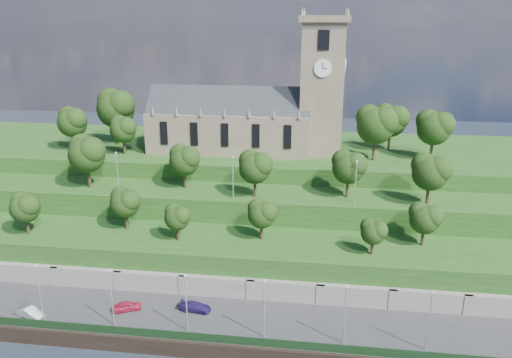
# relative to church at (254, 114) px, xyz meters

# --- Properties ---
(ground) EXTENTS (320.00, 320.00, 0.00)m
(ground) POSITION_rel_church_xyz_m (-0.79, -45.98, -22.52)
(ground) COLOR black
(ground) RESTS_ON ground
(promenade) EXTENTS (160.00, 12.00, 2.00)m
(promenade) POSITION_rel_church_xyz_m (-0.79, -39.98, -21.52)
(promenade) COLOR #2D2D30
(promenade) RESTS_ON ground
(quay_wall) EXTENTS (160.00, 0.50, 2.20)m
(quay_wall) POSITION_rel_church_xyz_m (-0.79, -46.03, -21.42)
(quay_wall) COLOR black
(quay_wall) RESTS_ON ground
(fence) EXTENTS (160.00, 0.10, 1.20)m
(fence) POSITION_rel_church_xyz_m (-0.79, -45.38, -19.92)
(fence) COLOR #173419
(fence) RESTS_ON promenade
(retaining_wall) EXTENTS (160.00, 2.10, 5.00)m
(retaining_wall) POSITION_rel_church_xyz_m (-0.79, -34.01, -20.02)
(retaining_wall) COLOR slate
(retaining_wall) RESTS_ON ground
(embankment_lower) EXTENTS (160.00, 12.00, 8.00)m
(embankment_lower) POSITION_rel_church_xyz_m (-0.79, -27.98, -18.52)
(embankment_lower) COLOR #1E4416
(embankment_lower) RESTS_ON ground
(embankment_upper) EXTENTS (160.00, 10.00, 12.00)m
(embankment_upper) POSITION_rel_church_xyz_m (-0.79, -16.98, -16.52)
(embankment_upper) COLOR #1E4416
(embankment_upper) RESTS_ON ground
(hilltop) EXTENTS (160.00, 32.00, 15.00)m
(hilltop) POSITION_rel_church_xyz_m (-0.79, 4.02, -15.02)
(hilltop) COLOR #1E4416
(hilltop) RESTS_ON ground
(church) EXTENTS (38.60, 12.35, 27.60)m
(church) POSITION_rel_church_xyz_m (0.00, 0.00, 0.00)
(church) COLOR #6B5C4B
(church) RESTS_ON hilltop
(trees_lower) EXTENTS (66.42, 8.69, 7.07)m
(trees_lower) POSITION_rel_church_xyz_m (-2.94, -27.73, -10.07)
(trees_lower) COLOR black
(trees_lower) RESTS_ON embankment_lower
(trees_upper) EXTENTS (64.49, 8.46, 9.53)m
(trees_upper) POSITION_rel_church_xyz_m (0.55, -17.87, -4.72)
(trees_upper) COLOR black
(trees_upper) RESTS_ON embankment_upper
(trees_hilltop) EXTENTS (77.62, 15.71, 11.69)m
(trees_hilltop) POSITION_rel_church_xyz_m (-0.82, -0.91, -0.67)
(trees_hilltop) COLOR black
(trees_hilltop) RESTS_ON hilltop
(lamp_posts_promenade) EXTENTS (60.36, 0.36, 8.26)m
(lamp_posts_promenade) POSITION_rel_church_xyz_m (-2.79, -43.48, -15.78)
(lamp_posts_promenade) COLOR #B2B2B7
(lamp_posts_promenade) RESTS_ON promenade
(lamp_posts_upper) EXTENTS (40.36, 0.36, 7.31)m
(lamp_posts_upper) POSITION_rel_church_xyz_m (-0.79, -19.98, -6.27)
(lamp_posts_upper) COLOR #B2B2B7
(lamp_posts_upper) RESTS_ON embankment_upper
(car_left) EXTENTS (4.19, 3.05, 1.33)m
(car_left) POSITION_rel_church_xyz_m (-12.40, -39.89, -19.86)
(car_left) COLOR #AD1C38
(car_left) RESTS_ON promenade
(car_middle) EXTENTS (4.46, 2.79, 1.39)m
(car_middle) POSITION_rel_church_xyz_m (-24.88, -43.19, -19.83)
(car_middle) COLOR #9B9A9E
(car_middle) RESTS_ON promenade
(car_right) EXTENTS (4.55, 2.18, 1.28)m
(car_right) POSITION_rel_church_xyz_m (-2.94, -38.74, -19.88)
(car_right) COLOR #261854
(car_right) RESTS_ON promenade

